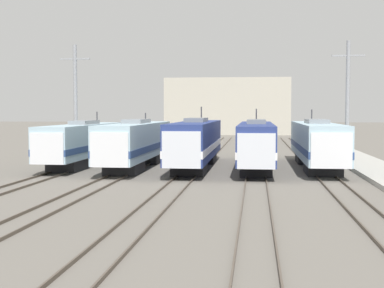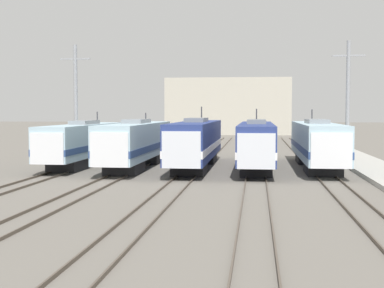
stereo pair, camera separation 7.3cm
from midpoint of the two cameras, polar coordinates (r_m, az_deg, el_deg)
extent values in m
plane|color=#666059|center=(38.73, -0.83, -3.82)|extent=(400.00, 400.00, 0.00)
cube|color=#4C4238|center=(41.68, -16.17, -3.33)|extent=(0.07, 120.00, 0.15)
cube|color=#4C4238|center=(41.14, -14.33, -3.39)|extent=(0.07, 120.00, 0.15)
cube|color=#4C4238|center=(39.94, -9.28, -3.54)|extent=(0.07, 120.00, 0.15)
cube|color=#4C4238|center=(39.57, -7.28, -3.58)|extent=(0.07, 120.00, 0.15)
cube|color=#4C4238|center=(38.82, -1.89, -3.70)|extent=(0.07, 120.00, 0.15)
cube|color=#4C4238|center=(38.63, 0.22, -3.73)|extent=(0.07, 120.00, 0.15)
cube|color=#4C4238|center=(38.37, 5.82, -3.80)|extent=(0.07, 120.00, 0.15)
cube|color=#4C4238|center=(38.37, 7.97, -3.81)|extent=(0.07, 120.00, 0.15)
cube|color=#4C4238|center=(38.63, 13.56, -3.83)|extent=(0.07, 120.00, 0.15)
cube|color=#4C4238|center=(38.82, 15.67, -3.83)|extent=(0.07, 120.00, 0.15)
cube|color=#232326|center=(45.73, -13.04, -2.18)|extent=(2.42, 3.92, 0.95)
cube|color=#232326|center=(54.14, -9.82, -1.26)|extent=(2.42, 3.92, 0.95)
cube|color=#9EBCCC|center=(49.78, -11.32, 0.47)|extent=(2.84, 17.80, 2.81)
cube|color=navy|center=(49.81, -11.31, -0.18)|extent=(2.88, 17.84, 0.50)
cube|color=silver|center=(42.19, -14.76, -0.41)|extent=(2.62, 1.79, 2.38)
cube|color=black|center=(41.40, -15.19, 0.24)|extent=(2.22, 0.08, 0.67)
cube|color=gray|center=(49.72, -11.34, 2.28)|extent=(1.56, 4.45, 0.35)
cylinder|color=#38383D|center=(53.45, -10.03, 2.81)|extent=(0.12, 0.12, 1.14)
cube|color=#232326|center=(42.80, -7.16, -2.51)|extent=(2.58, 3.87, 0.95)
cube|color=#232326|center=(51.33, -4.77, -1.49)|extent=(2.58, 3.87, 0.95)
cube|color=#9EBCCC|center=(46.90, -5.87, 0.42)|extent=(3.04, 17.59, 2.95)
cube|color=navy|center=(46.94, -5.87, -0.30)|extent=(3.08, 17.63, 0.53)
cube|color=silver|center=(39.22, -8.44, -0.53)|extent=(2.80, 1.89, 2.51)
cube|color=black|center=(38.36, -8.79, 0.20)|extent=(2.38, 0.08, 0.70)
cube|color=gray|center=(46.84, -5.89, 2.44)|extent=(1.67, 4.40, 0.35)
cylinder|color=#38383D|center=(50.62, -4.92, 2.83)|extent=(0.12, 0.12, 0.89)
cube|color=black|center=(42.14, -0.19, -2.57)|extent=(2.53, 4.19, 0.95)
cube|color=black|center=(51.57, 1.12, -1.45)|extent=(2.53, 4.19, 0.95)
cube|color=navy|center=(46.70, 0.54, 0.50)|extent=(2.98, 19.07, 3.06)
cube|color=silver|center=(46.74, 0.54, -0.25)|extent=(3.02, 19.11, 0.55)
cube|color=silver|center=(38.37, -0.86, -0.51)|extent=(2.74, 2.41, 2.60)
cube|color=black|center=(37.22, -1.10, 0.25)|extent=(2.33, 0.08, 0.73)
cube|color=slate|center=(46.64, 0.54, 2.59)|extent=(1.64, 4.77, 0.35)
cylinder|color=#38383D|center=(50.81, 1.06, 3.24)|extent=(0.12, 0.12, 1.36)
cube|color=black|center=(41.86, 6.90, -2.64)|extent=(2.43, 4.11, 0.95)
cube|color=black|center=(51.15, 6.91, -1.52)|extent=(2.43, 4.11, 0.95)
cube|color=navy|center=(46.35, 6.92, 0.37)|extent=(2.86, 18.66, 2.93)
cube|color=silver|center=(46.39, 6.92, -0.36)|extent=(2.90, 18.70, 0.53)
cube|color=silver|center=(37.96, 6.92, -0.67)|extent=(2.63, 2.02, 2.49)
cube|color=black|center=(37.00, 6.92, 0.08)|extent=(2.24, 0.08, 0.70)
cube|color=slate|center=(46.29, 6.94, 2.39)|extent=(1.57, 4.67, 0.35)
cylinder|color=#38383D|center=(50.39, 6.94, 3.02)|extent=(0.12, 0.12, 1.28)
cube|color=#232326|center=(43.14, 13.82, -2.53)|extent=(2.63, 4.13, 0.95)
cube|color=#232326|center=(52.43, 12.59, -1.45)|extent=(2.63, 4.13, 0.95)
cube|color=#9EBCCC|center=(47.64, 13.18, 0.40)|extent=(3.09, 18.78, 2.96)
cube|color=navy|center=(47.67, 13.17, -0.31)|extent=(3.13, 18.82, 0.53)
cube|color=silver|center=(39.12, 14.55, -0.61)|extent=(2.85, 1.77, 2.51)
cube|color=black|center=(38.29, 14.72, 0.12)|extent=(2.42, 0.08, 0.70)
cube|color=gray|center=(47.58, 13.21, 2.39)|extent=(1.70, 4.69, 0.35)
cylinder|color=#38383D|center=(51.68, 12.72, 2.95)|extent=(0.12, 0.12, 1.21)
cylinder|color=gray|center=(53.46, -12.26, 4.24)|extent=(0.38, 0.38, 11.38)
cube|color=gray|center=(53.69, -12.32, 8.86)|extent=(2.97, 0.16, 0.16)
cylinder|color=gray|center=(51.18, 16.33, 4.21)|extent=(0.38, 0.38, 11.38)
cube|color=gray|center=(51.42, 16.41, 9.03)|extent=(2.97, 0.16, 0.16)
cube|color=#B2AD9E|center=(117.64, 3.99, 4.02)|extent=(26.24, 14.29, 11.88)
camera|label=1|loc=(0.04, -89.95, 0.00)|focal=50.00mm
camera|label=2|loc=(0.04, 90.05, 0.00)|focal=50.00mm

